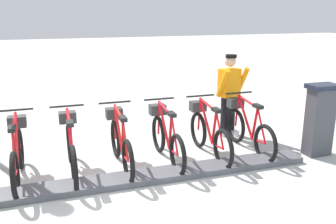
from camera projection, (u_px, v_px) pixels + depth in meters
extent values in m
plane|color=#A8A6A0|center=(117.00, 184.00, 5.45)|extent=(60.00, 60.00, 0.00)
cube|color=#47474C|center=(117.00, 181.00, 5.44)|extent=(0.44, 6.28, 0.10)
cube|color=#38383D|center=(319.00, 122.00, 6.43)|extent=(0.28, 0.44, 1.20)
cube|color=#194C8C|center=(316.00, 101.00, 6.47)|extent=(0.03, 0.30, 0.40)
cube|color=black|center=(323.00, 87.00, 6.26)|extent=(0.36, 0.52, 0.08)
torus|color=black|center=(265.00, 144.00, 6.15)|extent=(0.67, 0.07, 0.67)
torus|color=black|center=(235.00, 126.00, 7.11)|extent=(0.67, 0.07, 0.67)
cylinder|color=red|center=(245.00, 117.00, 6.72)|extent=(0.60, 0.05, 0.70)
cylinder|color=red|center=(255.00, 124.00, 6.42)|extent=(0.16, 0.04, 0.61)
cylinder|color=red|center=(248.00, 101.00, 6.59)|extent=(0.69, 0.05, 0.11)
cylinder|color=red|center=(258.00, 141.00, 6.35)|extent=(0.43, 0.03, 0.09)
cylinder|color=red|center=(262.00, 126.00, 6.21)|extent=(0.33, 0.03, 0.56)
cylinder|color=red|center=(237.00, 111.00, 7.00)|extent=(0.10, 0.04, 0.62)
cube|color=black|center=(258.00, 106.00, 6.27)|extent=(0.22, 0.10, 0.06)
cylinder|color=black|center=(239.00, 93.00, 6.88)|extent=(0.03, 0.54, 0.03)
cube|color=#2D2D2D|center=(235.00, 103.00, 7.04)|extent=(0.20, 0.28, 0.18)
torus|color=black|center=(223.00, 149.00, 5.91)|extent=(0.67, 0.07, 0.67)
torus|color=black|center=(198.00, 130.00, 6.87)|extent=(0.67, 0.07, 0.67)
cylinder|color=red|center=(206.00, 120.00, 6.48)|extent=(0.60, 0.05, 0.70)
cylinder|color=red|center=(214.00, 128.00, 6.18)|extent=(0.16, 0.04, 0.61)
cylinder|color=red|center=(208.00, 105.00, 6.35)|extent=(0.69, 0.05, 0.11)
cylinder|color=red|center=(218.00, 146.00, 6.11)|extent=(0.43, 0.03, 0.09)
cylinder|color=red|center=(220.00, 130.00, 5.98)|extent=(0.33, 0.03, 0.56)
cylinder|color=red|center=(199.00, 114.00, 6.76)|extent=(0.10, 0.04, 0.62)
cube|color=black|center=(216.00, 110.00, 6.04)|extent=(0.22, 0.10, 0.06)
cylinder|color=black|center=(200.00, 96.00, 6.64)|extent=(0.03, 0.54, 0.03)
cube|color=#2D2D2D|center=(198.00, 106.00, 6.80)|extent=(0.20, 0.28, 0.18)
torus|color=black|center=(178.00, 155.00, 5.68)|extent=(0.67, 0.07, 0.67)
torus|color=black|center=(158.00, 134.00, 6.64)|extent=(0.67, 0.07, 0.67)
cylinder|color=red|center=(164.00, 125.00, 6.25)|extent=(0.60, 0.05, 0.70)
cylinder|color=red|center=(170.00, 133.00, 5.94)|extent=(0.16, 0.04, 0.61)
cylinder|color=red|center=(165.00, 108.00, 6.11)|extent=(0.69, 0.05, 0.11)
cylinder|color=red|center=(173.00, 152.00, 5.88)|extent=(0.43, 0.03, 0.09)
cylinder|color=red|center=(175.00, 135.00, 5.74)|extent=(0.33, 0.03, 0.56)
cylinder|color=red|center=(159.00, 118.00, 6.53)|extent=(0.10, 0.04, 0.62)
cube|color=black|center=(172.00, 114.00, 5.80)|extent=(0.22, 0.10, 0.06)
cylinder|color=black|center=(159.00, 99.00, 6.40)|extent=(0.03, 0.54, 0.03)
cube|color=#2D2D2D|center=(157.00, 110.00, 6.56)|extent=(0.20, 0.28, 0.18)
torus|color=black|center=(128.00, 161.00, 5.44)|extent=(0.67, 0.07, 0.67)
torus|color=black|center=(116.00, 138.00, 6.40)|extent=(0.67, 0.07, 0.67)
cylinder|color=red|center=(119.00, 129.00, 6.01)|extent=(0.60, 0.05, 0.70)
cylinder|color=red|center=(123.00, 138.00, 5.71)|extent=(0.16, 0.04, 0.61)
cylinder|color=red|center=(119.00, 112.00, 5.88)|extent=(0.69, 0.05, 0.11)
cylinder|color=red|center=(125.00, 158.00, 5.64)|extent=(0.43, 0.03, 0.09)
cylinder|color=red|center=(126.00, 141.00, 5.51)|extent=(0.33, 0.03, 0.56)
cylinder|color=red|center=(115.00, 122.00, 6.29)|extent=(0.10, 0.04, 0.62)
cube|color=black|center=(123.00, 119.00, 5.56)|extent=(0.22, 0.10, 0.06)
cylinder|color=black|center=(115.00, 102.00, 6.17)|extent=(0.03, 0.54, 0.03)
cube|color=#2D2D2D|center=(114.00, 113.00, 6.33)|extent=(0.20, 0.28, 0.18)
torus|color=black|center=(74.00, 168.00, 5.20)|extent=(0.67, 0.07, 0.67)
torus|color=black|center=(70.00, 143.00, 6.17)|extent=(0.67, 0.07, 0.67)
cylinder|color=red|center=(70.00, 134.00, 5.78)|extent=(0.60, 0.05, 0.70)
cylinder|color=red|center=(71.00, 143.00, 5.47)|extent=(0.16, 0.04, 0.61)
cylinder|color=red|center=(68.00, 117.00, 5.64)|extent=(0.69, 0.05, 0.11)
cylinder|color=red|center=(73.00, 164.00, 5.41)|extent=(0.43, 0.03, 0.09)
cylinder|color=red|center=(72.00, 146.00, 5.27)|extent=(0.33, 0.03, 0.56)
cylinder|color=red|center=(68.00, 126.00, 6.06)|extent=(0.10, 0.04, 0.62)
cube|color=black|center=(70.00, 123.00, 5.33)|extent=(0.22, 0.10, 0.06)
cylinder|color=black|center=(67.00, 106.00, 5.93)|extent=(0.03, 0.54, 0.03)
cube|color=#2D2D2D|center=(67.00, 117.00, 6.09)|extent=(0.20, 0.28, 0.18)
torus|color=black|center=(15.00, 175.00, 4.97)|extent=(0.67, 0.07, 0.67)
torus|color=black|center=(20.00, 149.00, 5.93)|extent=(0.67, 0.07, 0.67)
cylinder|color=red|center=(16.00, 139.00, 5.54)|extent=(0.60, 0.05, 0.70)
cylinder|color=red|center=(15.00, 149.00, 5.24)|extent=(0.16, 0.04, 0.61)
cylinder|color=red|center=(14.00, 121.00, 5.41)|extent=(0.69, 0.05, 0.11)
cylinder|color=red|center=(16.00, 171.00, 5.17)|extent=(0.43, 0.03, 0.09)
cylinder|color=red|center=(14.00, 153.00, 5.03)|extent=(0.33, 0.03, 0.56)
cylinder|color=red|center=(18.00, 131.00, 5.82)|extent=(0.10, 0.04, 0.62)
cube|color=black|center=(12.00, 129.00, 5.09)|extent=(0.22, 0.10, 0.06)
cylinder|color=black|center=(15.00, 110.00, 5.70)|extent=(0.03, 0.54, 0.03)
cube|color=#2D2D2D|center=(17.00, 122.00, 5.86)|extent=(0.20, 0.28, 0.18)
cube|color=white|center=(233.00, 132.00, 7.62)|extent=(0.28, 0.18, 0.10)
cube|color=white|center=(221.00, 132.00, 7.60)|extent=(0.28, 0.18, 0.10)
cylinder|color=black|center=(231.00, 114.00, 7.56)|extent=(0.15, 0.15, 0.82)
cylinder|color=black|center=(224.00, 115.00, 7.45)|extent=(0.15, 0.15, 0.82)
cube|color=orange|center=(229.00, 83.00, 7.32)|extent=(0.36, 0.45, 0.56)
cylinder|color=orange|center=(242.00, 81.00, 7.38)|extent=(0.35, 0.19, 0.57)
cylinder|color=orange|center=(223.00, 83.00, 7.10)|extent=(0.35, 0.19, 0.57)
sphere|color=tan|center=(230.00, 61.00, 7.21)|extent=(0.22, 0.22, 0.22)
cylinder|color=black|center=(231.00, 56.00, 7.17)|extent=(0.22, 0.22, 0.06)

